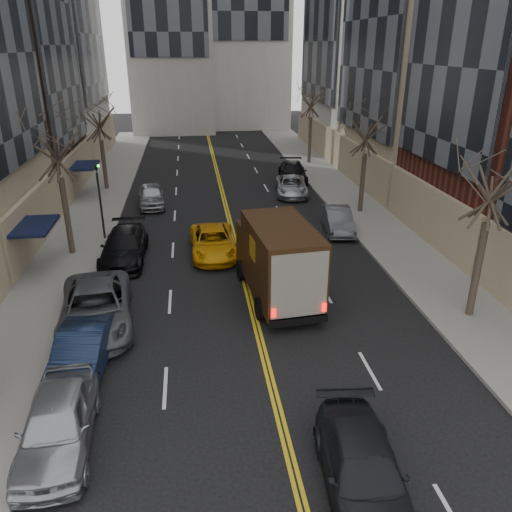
{
  "coord_description": "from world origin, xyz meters",
  "views": [
    {
      "loc": [
        -2.29,
        -5.7,
        10.42
      ],
      "look_at": [
        0.24,
        13.44,
        2.2
      ],
      "focal_mm": 35.0,
      "sensor_mm": 36.0,
      "label": 1
    }
  ],
  "objects": [
    {
      "name": "tree_lf_mid",
      "position": [
        -8.8,
        20.0,
        6.6
      ],
      "size": [
        3.2,
        3.2,
        8.91
      ],
      "color": "#382D23",
      "rests_on": "sidewalk_left"
    },
    {
      "name": "parked_lf_d",
      "position": [
        -5.92,
        18.92,
        0.77
      ],
      "size": [
        2.26,
        5.36,
        1.54
      ],
      "primitive_type": "imported",
      "rotation": [
        0.0,
        0.0,
        -0.02
      ],
      "color": "black",
      "rests_on": "ground"
    },
    {
      "name": "parked_rt_a",
      "position": [
        6.3,
        21.74,
        0.71
      ],
      "size": [
        2.01,
        4.44,
        1.41
      ],
      "primitive_type": "imported",
      "rotation": [
        0.0,
        0.0,
        -0.12
      ],
      "color": "#505258",
      "rests_on": "ground"
    },
    {
      "name": "parked_lf_c",
      "position": [
        -6.3,
        12.31,
        0.82
      ],
      "size": [
        3.43,
        6.19,
        1.64
      ],
      "primitive_type": "imported",
      "rotation": [
        0.0,
        0.0,
        0.12
      ],
      "color": "#4E5156",
      "rests_on": "ground"
    },
    {
      "name": "parked_lf_a",
      "position": [
        -6.3,
        5.77,
        0.8
      ],
      "size": [
        2.12,
        4.78,
        1.6
      ],
      "primitive_type": "imported",
      "rotation": [
        0.0,
        0.0,
        0.05
      ],
      "color": "#A9ACB1",
      "rests_on": "ground"
    },
    {
      "name": "parked_rt_c",
      "position": [
        5.93,
        33.59,
        0.77
      ],
      "size": [
        2.81,
        5.55,
        1.54
      ],
      "primitive_type": "imported",
      "rotation": [
        0.0,
        0.0,
        -0.13
      ],
      "color": "black",
      "rests_on": "ground"
    },
    {
      "name": "tree_rt_near",
      "position": [
        8.8,
        11.0,
        6.45
      ],
      "size": [
        3.2,
        3.2,
        8.71
      ],
      "color": "#382D23",
      "rests_on": "sidewalk_right"
    },
    {
      "name": "tree_rt_far",
      "position": [
        8.8,
        40.0,
        6.74
      ],
      "size": [
        3.2,
        3.2,
        9.11
      ],
      "color": "#382D23",
      "rests_on": "sidewalk_right"
    },
    {
      "name": "parked_rt_b",
      "position": [
        5.1,
        29.91,
        0.67
      ],
      "size": [
        2.87,
        5.11,
        1.35
      ],
      "primitive_type": "imported",
      "rotation": [
        0.0,
        0.0,
        -0.14
      ],
      "color": "#ADB0B6",
      "rests_on": "ground"
    },
    {
      "name": "observer_sedan",
      "position": [
        1.54,
        3.14,
        0.7
      ],
      "size": [
        2.36,
        4.97,
        1.4
      ],
      "rotation": [
        0.0,
        0.0,
        -0.09
      ],
      "color": "black",
      "rests_on": "ground"
    },
    {
      "name": "parked_lf_e",
      "position": [
        -5.1,
        28.41,
        0.74
      ],
      "size": [
        2.09,
        4.48,
        1.48
      ],
      "primitive_type": "imported",
      "rotation": [
        0.0,
        0.0,
        0.08
      ],
      "color": "#96979D",
      "rests_on": "ground"
    },
    {
      "name": "sidewalk_right",
      "position": [
        9.0,
        27.0,
        0.07
      ],
      "size": [
        4.0,
        66.0,
        0.15
      ],
      "primitive_type": "cube",
      "color": "slate",
      "rests_on": "ground"
    },
    {
      "name": "parked_lf_b",
      "position": [
        -6.3,
        9.34,
        0.74
      ],
      "size": [
        1.84,
        4.6,
        1.49
      ],
      "primitive_type": "imported",
      "rotation": [
        0.0,
        0.0,
        -0.06
      ],
      "color": "#101B33",
      "rests_on": "ground"
    },
    {
      "name": "taxi",
      "position": [
        -1.32,
        19.13,
        0.7
      ],
      "size": [
        2.43,
        5.06,
        1.39
      ],
      "primitive_type": "imported",
      "rotation": [
        0.0,
        0.0,
        0.02
      ],
      "color": "orange",
      "rests_on": "ground"
    },
    {
      "name": "traffic_signal",
      "position": [
        -7.39,
        22.0,
        2.82
      ],
      "size": [
        0.29,
        0.26,
        4.7
      ],
      "color": "black",
      "rests_on": "sidewalk_left"
    },
    {
      "name": "ups_truck",
      "position": [
        1.24,
        13.84,
        1.79
      ],
      "size": [
        3.15,
        6.7,
        3.56
      ],
      "rotation": [
        0.0,
        0.0,
        0.1
      ],
      "color": "black",
      "rests_on": "ground"
    },
    {
      "name": "tree_rt_mid",
      "position": [
        8.8,
        25.0,
        6.17
      ],
      "size": [
        3.2,
        3.2,
        8.32
      ],
      "color": "#382D23",
      "rests_on": "sidewalk_right"
    },
    {
      "name": "sidewalk_left",
      "position": [
        -9.0,
        27.0,
        0.07
      ],
      "size": [
        4.0,
        66.0,
        0.15
      ],
      "primitive_type": "cube",
      "color": "slate",
      "rests_on": "ground"
    },
    {
      "name": "tree_lf_far",
      "position": [
        -8.8,
        33.0,
        6.02
      ],
      "size": [
        3.2,
        3.2,
        8.12
      ],
      "color": "#382D23",
      "rests_on": "sidewalk_left"
    },
    {
      "name": "pedestrian",
      "position": [
        2.34,
        18.51,
        0.93
      ],
      "size": [
        0.58,
        0.75,
        1.86
      ],
      "primitive_type": "imported",
      "rotation": [
        0.0,
        0.0,
        1.36
      ],
      "color": "black",
      "rests_on": "ground"
    }
  ]
}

